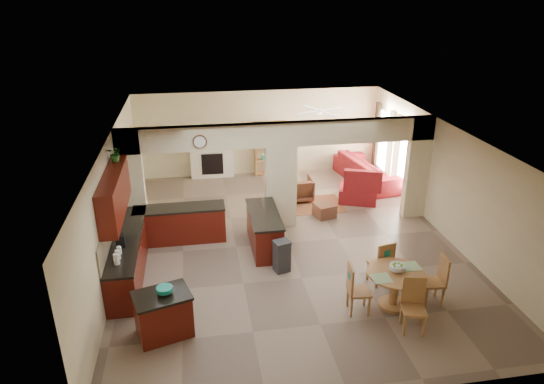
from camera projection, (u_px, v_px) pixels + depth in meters
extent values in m
plane|color=#766351|center=(288.00, 243.00, 12.01)|extent=(10.00, 10.00, 0.00)
plane|color=white|center=(289.00, 134.00, 10.92)|extent=(10.00, 10.00, 0.00)
plane|color=beige|center=(259.00, 133.00, 16.00)|extent=(8.00, 0.00, 8.00)
plane|color=beige|center=(356.00, 325.00, 6.93)|extent=(8.00, 0.00, 8.00)
plane|color=beige|center=(114.00, 202.00, 10.87)|extent=(0.00, 10.00, 10.00)
plane|color=beige|center=(446.00, 181.00, 12.06)|extent=(0.00, 10.00, 10.00)
cube|color=beige|center=(132.00, 185.00, 11.82)|extent=(0.60, 0.25, 2.80)
cube|color=beige|center=(281.00, 187.00, 12.49)|extent=(0.80, 0.25, 2.20)
cube|color=beige|center=(417.00, 168.00, 12.93)|extent=(0.60, 0.25, 2.80)
cube|color=beige|center=(281.00, 134.00, 11.94)|extent=(8.00, 0.25, 0.60)
cube|color=#3E1007|center=(129.00, 257.00, 10.56)|extent=(0.60, 3.20, 0.86)
cube|color=black|center=(126.00, 238.00, 10.39)|extent=(0.62, 3.22, 0.05)
cube|color=gray|center=(111.00, 226.00, 10.22)|extent=(0.02, 3.20, 0.55)
cube|color=#3E1007|center=(180.00, 225.00, 11.97)|extent=(2.20, 0.60, 0.86)
cube|color=black|center=(179.00, 208.00, 11.79)|extent=(2.22, 0.62, 0.05)
cube|color=#3E1007|center=(114.00, 194.00, 9.96)|extent=(0.35, 2.40, 0.90)
cube|color=#3E1007|center=(264.00, 231.00, 11.66)|extent=(0.65, 1.80, 0.86)
cube|color=black|center=(264.00, 214.00, 11.49)|extent=(0.70, 1.85, 0.05)
cube|color=silver|center=(270.00, 249.00, 10.90)|extent=(0.58, 0.04, 0.70)
cylinder|color=#53321B|center=(200.00, 142.00, 11.52)|extent=(0.34, 0.03, 0.34)
cube|color=brown|center=(314.00, 205.00, 14.10)|extent=(1.60, 1.30, 0.01)
cube|color=white|center=(212.00, 161.00, 15.95)|extent=(1.40, 0.28, 1.10)
cube|color=black|center=(212.00, 164.00, 15.84)|extent=(0.70, 0.04, 0.70)
cube|color=white|center=(211.00, 144.00, 15.70)|extent=(1.60, 0.35, 0.10)
cube|color=brown|center=(271.00, 148.00, 16.09)|extent=(1.00, 0.32, 1.80)
cube|color=white|center=(406.00, 158.00, 14.23)|extent=(0.02, 0.90, 1.90)
cube|color=white|center=(384.00, 142.00, 15.77)|extent=(0.02, 0.90, 1.90)
cube|color=white|center=(394.00, 154.00, 15.06)|extent=(0.02, 0.70, 2.10)
cube|color=#421F1A|center=(413.00, 165.00, 13.67)|extent=(0.10, 0.28, 2.30)
cube|color=#421F1A|center=(396.00, 152.00, 14.76)|extent=(0.10, 0.28, 2.30)
cube|color=#421F1A|center=(390.00, 147.00, 15.22)|extent=(0.10, 0.28, 2.30)
cube|color=#421F1A|center=(376.00, 136.00, 16.31)|extent=(0.10, 0.28, 2.30)
cylinder|color=white|center=(320.00, 111.00, 13.96)|extent=(1.00, 1.00, 0.10)
cube|color=#3E1007|center=(163.00, 316.00, 8.71)|extent=(1.08, 0.89, 0.80)
cube|color=black|center=(161.00, 296.00, 8.55)|extent=(1.15, 0.96, 0.05)
cylinder|color=#138774|center=(165.00, 290.00, 8.53)|extent=(0.29, 0.29, 0.14)
cube|color=#2C2C2F|center=(282.00, 257.00, 10.70)|extent=(0.39, 0.36, 0.69)
cylinder|color=brown|center=(396.00, 273.00, 9.36)|extent=(1.14, 1.14, 0.04)
cylinder|color=brown|center=(394.00, 289.00, 9.50)|extent=(0.17, 0.17, 0.73)
cylinder|color=brown|center=(393.00, 304.00, 9.64)|extent=(0.58, 0.58, 0.06)
cylinder|color=#68A723|center=(397.00, 268.00, 9.35)|extent=(0.30, 0.30, 0.16)
imported|color=maroon|center=(367.00, 170.00, 15.60)|extent=(2.93, 1.53, 0.82)
cube|color=maroon|center=(357.00, 194.00, 14.30)|extent=(1.30, 1.18, 0.43)
imported|color=maroon|center=(300.00, 189.00, 14.32)|extent=(0.74, 0.76, 0.69)
cube|color=maroon|center=(324.00, 210.00, 13.32)|extent=(0.62, 0.62, 0.37)
imported|color=#1C4B14|center=(115.00, 153.00, 10.44)|extent=(0.37, 0.34, 0.35)
cube|color=brown|center=(380.00, 264.00, 10.24)|extent=(0.50, 0.50, 0.05)
cube|color=brown|center=(381.00, 268.00, 10.53)|extent=(0.04, 0.04, 0.44)
cube|color=brown|center=(368.00, 271.00, 10.42)|extent=(0.04, 0.04, 0.44)
cube|color=brown|center=(390.00, 276.00, 10.25)|extent=(0.04, 0.04, 0.44)
cube|color=brown|center=(377.00, 279.00, 10.13)|extent=(0.04, 0.04, 0.44)
cube|color=brown|center=(386.00, 256.00, 9.96)|extent=(0.42, 0.13, 0.55)
cube|color=#138774|center=(387.00, 254.00, 9.91)|extent=(0.14, 0.04, 0.14)
cube|color=brown|center=(433.00, 283.00, 9.60)|extent=(0.45, 0.45, 0.05)
cube|color=brown|center=(420.00, 288.00, 9.83)|extent=(0.04, 0.04, 0.44)
cube|color=brown|center=(426.00, 298.00, 9.52)|extent=(0.04, 0.04, 0.44)
cube|color=brown|center=(436.00, 287.00, 9.86)|extent=(0.04, 0.04, 0.44)
cube|color=brown|center=(443.00, 297.00, 9.55)|extent=(0.04, 0.04, 0.44)
cube|color=brown|center=(444.00, 269.00, 9.50)|extent=(0.07, 0.42, 0.55)
cube|color=#138774|center=(446.00, 266.00, 9.47)|extent=(0.02, 0.14, 0.14)
cube|color=brown|center=(414.00, 310.00, 8.79)|extent=(0.50, 0.50, 0.05)
cube|color=brown|center=(405.00, 326.00, 8.74)|extent=(0.04, 0.04, 0.44)
cube|color=brown|center=(424.00, 326.00, 8.72)|extent=(0.04, 0.04, 0.44)
cube|color=brown|center=(401.00, 314.00, 9.05)|extent=(0.04, 0.04, 0.44)
cube|color=brown|center=(420.00, 315.00, 9.03)|extent=(0.04, 0.04, 0.44)
cube|color=brown|center=(414.00, 290.00, 8.85)|extent=(0.42, 0.13, 0.55)
cube|color=#138774|center=(414.00, 286.00, 8.85)|extent=(0.14, 0.04, 0.14)
cube|color=brown|center=(359.00, 292.00, 9.31)|extent=(0.46, 0.46, 0.05)
cube|color=brown|center=(369.00, 307.00, 9.26)|extent=(0.04, 0.04, 0.44)
cube|color=brown|center=(365.00, 296.00, 9.57)|extent=(0.04, 0.04, 0.44)
cube|color=brown|center=(352.00, 307.00, 9.24)|extent=(0.04, 0.04, 0.44)
cube|color=brown|center=(348.00, 297.00, 9.55)|extent=(0.04, 0.04, 0.44)
cube|color=brown|center=(350.00, 279.00, 9.18)|extent=(0.08, 0.42, 0.55)
cube|color=#138774|center=(349.00, 276.00, 9.15)|extent=(0.02, 0.14, 0.14)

